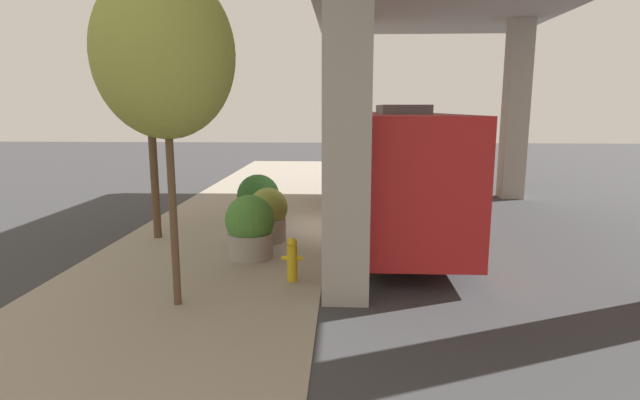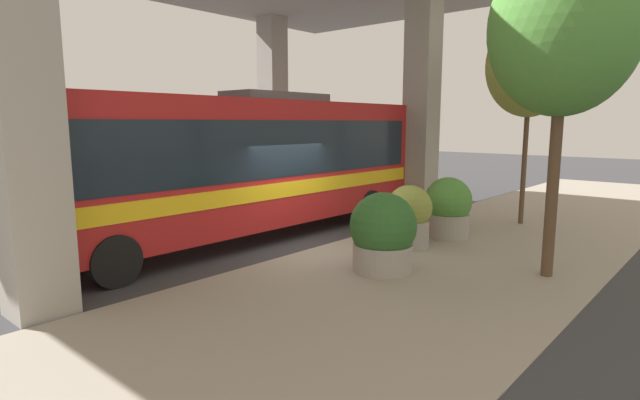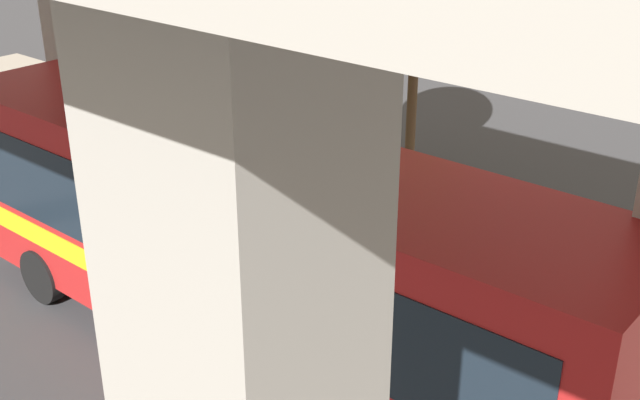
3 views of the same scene
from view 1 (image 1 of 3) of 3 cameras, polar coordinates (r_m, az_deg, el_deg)
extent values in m
plane|color=#38383A|center=(15.82, 1.07, -3.24)|extent=(80.00, 80.00, 0.00)
cube|color=gray|center=(16.19, -9.62, -3.03)|extent=(6.00, 40.00, 0.02)
cube|color=#9E998E|center=(9.44, 3.09, 9.80)|extent=(0.90, 0.90, 7.27)
cube|color=#9E998E|center=(21.28, 2.97, 10.14)|extent=(0.90, 0.90, 7.27)
cube|color=#9E998E|center=(22.42, 21.43, 9.46)|extent=(0.90, 0.90, 7.27)
cube|color=#B21E1E|center=(15.84, 8.65, 4.09)|extent=(2.55, 11.96, 3.14)
cube|color=#19232D|center=(15.81, 8.69, 5.45)|extent=(2.59, 11.00, 1.38)
cube|color=yellow|center=(15.92, 8.59, 1.85)|extent=(2.59, 11.36, 0.38)
cube|color=slate|center=(14.56, 9.31, 10.20)|extent=(1.28, 2.99, 0.24)
cylinder|color=black|center=(20.12, 3.97, 1.15)|extent=(0.28, 1.00, 1.00)
cylinder|color=black|center=(20.31, 10.72, 1.08)|extent=(0.28, 1.00, 1.00)
cylinder|color=black|center=(12.23, 4.67, -4.96)|extent=(0.28, 1.00, 1.00)
cylinder|color=black|center=(12.54, 15.70, -4.94)|extent=(0.28, 1.00, 1.00)
cylinder|color=gold|center=(10.97, -3.20, -7.27)|extent=(0.22, 0.22, 0.81)
sphere|color=gold|center=(10.83, -3.22, -4.88)|extent=(0.21, 0.21, 0.21)
cylinder|color=gold|center=(10.95, -4.07, -6.64)|extent=(0.13, 0.10, 0.10)
cylinder|color=gold|center=(10.91, -2.33, -6.68)|extent=(0.13, 0.10, 0.10)
cylinder|color=#9E998E|center=(12.79, -7.95, -5.13)|extent=(1.14, 1.14, 0.65)
sphere|color=#4C8C38|center=(12.63, -8.02, -2.21)|extent=(1.24, 1.24, 1.24)
sphere|color=#BF334C|center=(12.54, -7.46, -3.14)|extent=(0.40, 0.40, 0.40)
cylinder|color=#9E998E|center=(16.39, -7.03, -1.78)|extent=(1.22, 1.22, 0.58)
sphere|color=#2D6028|center=(16.26, -7.08, 0.52)|extent=(1.37, 1.37, 1.37)
sphere|color=#BF334C|center=(16.16, -6.61, -0.28)|extent=(0.43, 0.43, 0.43)
cylinder|color=#9E998E|center=(14.27, -5.89, -3.38)|extent=(0.99, 0.99, 0.69)
sphere|color=olive|center=(14.13, -5.94, -0.84)|extent=(1.11, 1.11, 1.11)
sphere|color=orange|center=(14.05, -5.49, -1.58)|extent=(0.34, 0.34, 0.34)
cylinder|color=brown|center=(15.04, -18.43, 3.18)|extent=(0.22, 0.22, 3.96)
ellipsoid|color=#4C8C38|center=(14.97, -19.06, 13.85)|extent=(2.73, 2.73, 3.27)
cylinder|color=brown|center=(9.68, -16.49, -0.55)|extent=(0.14, 0.14, 3.93)
ellipsoid|color=olive|center=(9.56, -17.35, 15.61)|extent=(2.49, 2.49, 2.98)
camera|label=2|loc=(25.51, -16.43, 8.42)|focal=28.00mm
camera|label=3|loc=(25.37, 25.03, 18.13)|focal=45.00mm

